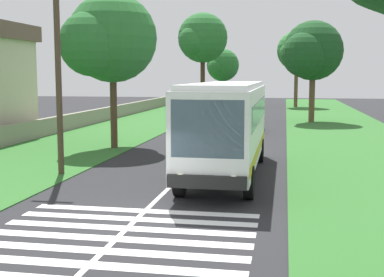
{
  "coord_description": "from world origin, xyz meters",
  "views": [
    {
      "loc": [
        -13.35,
        -4.05,
        4.04
      ],
      "look_at": [
        6.2,
        -0.54,
        1.6
      ],
      "focal_mm": 48.51,
      "sensor_mm": 36.0,
      "label": 1
    }
  ],
  "objects_px": {
    "roadside_tree_right_2": "(311,53)",
    "utility_pole": "(58,61)",
    "coach_bus": "(227,123)",
    "trailing_car_1": "(217,114)",
    "roadside_tree_right_0": "(296,52)",
    "roadside_tree_left_2": "(202,40)",
    "roadside_tree_left_1": "(222,66)",
    "trailing_car_0": "(250,122)",
    "roadside_tree_left_0": "(110,41)"
  },
  "relations": [
    {
      "from": "trailing_car_0",
      "to": "roadside_tree_right_2",
      "type": "bearing_deg",
      "value": -29.68
    },
    {
      "from": "trailing_car_0",
      "to": "roadside_tree_right_0",
      "type": "relative_size",
      "value": 0.45
    },
    {
      "from": "trailing_car_1",
      "to": "coach_bus",
      "type": "bearing_deg",
      "value": -171.64
    },
    {
      "from": "roadside_tree_left_0",
      "to": "roadside_tree_left_1",
      "type": "distance_m",
      "value": 49.59
    },
    {
      "from": "roadside_tree_right_0",
      "to": "roadside_tree_right_2",
      "type": "height_order",
      "value": "roadside_tree_right_0"
    },
    {
      "from": "roadside_tree_left_2",
      "to": "roadside_tree_right_0",
      "type": "bearing_deg",
      "value": -86.58
    },
    {
      "from": "trailing_car_0",
      "to": "roadside_tree_left_1",
      "type": "relative_size",
      "value": 0.55
    },
    {
      "from": "trailing_car_0",
      "to": "roadside_tree_left_1",
      "type": "bearing_deg",
      "value": 9.69
    },
    {
      "from": "trailing_car_1",
      "to": "roadside_tree_left_0",
      "type": "height_order",
      "value": "roadside_tree_left_0"
    },
    {
      "from": "trailing_car_1",
      "to": "roadside_tree_left_1",
      "type": "height_order",
      "value": "roadside_tree_left_1"
    },
    {
      "from": "roadside_tree_right_0",
      "to": "roadside_tree_left_1",
      "type": "bearing_deg",
      "value": 45.8
    },
    {
      "from": "trailing_car_0",
      "to": "roadside_tree_left_0",
      "type": "xyz_separation_m",
      "value": [
        -10.06,
        6.95,
        5.21
      ]
    },
    {
      "from": "roadside_tree_left_0",
      "to": "roadside_tree_right_2",
      "type": "distance_m",
      "value": 21.41
    },
    {
      "from": "roadside_tree_left_1",
      "to": "roadside_tree_right_0",
      "type": "distance_m",
      "value": 14.67
    },
    {
      "from": "coach_bus",
      "to": "roadside_tree_left_1",
      "type": "bearing_deg",
      "value": 7.07
    },
    {
      "from": "coach_bus",
      "to": "utility_pole",
      "type": "bearing_deg",
      "value": 99.19
    },
    {
      "from": "coach_bus",
      "to": "roadside_tree_left_2",
      "type": "xyz_separation_m",
      "value": [
        45.48,
        8.3,
        6.38
      ]
    },
    {
      "from": "trailing_car_0",
      "to": "utility_pole",
      "type": "bearing_deg",
      "value": 160.24
    },
    {
      "from": "coach_bus",
      "to": "roadside_tree_left_0",
      "type": "xyz_separation_m",
      "value": [
        6.76,
        7.19,
        3.73
      ]
    },
    {
      "from": "roadside_tree_left_1",
      "to": "coach_bus",
      "type": "bearing_deg",
      "value": -172.93
    },
    {
      "from": "roadside_tree_left_1",
      "to": "roadside_tree_left_2",
      "type": "xyz_separation_m",
      "value": [
        -10.87,
        1.31,
        3.18
      ]
    },
    {
      "from": "trailing_car_0",
      "to": "roadside_tree_right_0",
      "type": "distance_m",
      "value": 30.26
    },
    {
      "from": "coach_bus",
      "to": "roadside_tree_right_2",
      "type": "distance_m",
      "value": 25.46
    },
    {
      "from": "roadside_tree_right_2",
      "to": "roadside_tree_right_0",
      "type": "bearing_deg",
      "value": 2.29
    },
    {
      "from": "coach_bus",
      "to": "trailing_car_1",
      "type": "xyz_separation_m",
      "value": [
        24.69,
        3.63,
        -1.48
      ]
    },
    {
      "from": "coach_bus",
      "to": "roadside_tree_right_2",
      "type": "bearing_deg",
      "value": -9.88
    },
    {
      "from": "trailing_car_1",
      "to": "roadside_tree_left_2",
      "type": "height_order",
      "value": "roadside_tree_left_2"
    },
    {
      "from": "roadside_tree_left_0",
      "to": "utility_pole",
      "type": "height_order",
      "value": "utility_pole"
    },
    {
      "from": "roadside_tree_right_2",
      "to": "utility_pole",
      "type": "relative_size",
      "value": 0.97
    },
    {
      "from": "roadside_tree_left_1",
      "to": "roadside_tree_right_2",
      "type": "xyz_separation_m",
      "value": [
        -31.54,
        -11.31,
        0.57
      ]
    },
    {
      "from": "roadside_tree_left_1",
      "to": "trailing_car_0",
      "type": "bearing_deg",
      "value": -170.31
    },
    {
      "from": "roadside_tree_left_2",
      "to": "roadside_tree_right_2",
      "type": "bearing_deg",
      "value": -148.6
    },
    {
      "from": "roadside_tree_left_1",
      "to": "roadside_tree_right_2",
      "type": "relative_size",
      "value": 0.92
    },
    {
      "from": "roadside_tree_right_0",
      "to": "trailing_car_1",
      "type": "bearing_deg",
      "value": 161.73
    },
    {
      "from": "trailing_car_0",
      "to": "roadside_tree_left_2",
      "type": "height_order",
      "value": "roadside_tree_left_2"
    },
    {
      "from": "roadside_tree_right_2",
      "to": "utility_pole",
      "type": "height_order",
      "value": "utility_pole"
    },
    {
      "from": "trailing_car_1",
      "to": "roadside_tree_right_0",
      "type": "relative_size",
      "value": 0.45
    },
    {
      "from": "coach_bus",
      "to": "trailing_car_0",
      "type": "xyz_separation_m",
      "value": [
        16.81,
        0.23,
        -1.48
      ]
    },
    {
      "from": "roadside_tree_left_2",
      "to": "roadside_tree_right_0",
      "type": "relative_size",
      "value": 1.25
    },
    {
      "from": "coach_bus",
      "to": "roadside_tree_left_0",
      "type": "height_order",
      "value": "roadside_tree_left_0"
    },
    {
      "from": "trailing_car_1",
      "to": "trailing_car_0",
      "type": "bearing_deg",
      "value": -156.67
    },
    {
      "from": "trailing_car_1",
      "to": "utility_pole",
      "type": "xyz_separation_m",
      "value": [
        -25.76,
        3.03,
        3.92
      ]
    },
    {
      "from": "roadside_tree_left_1",
      "to": "roadside_tree_left_2",
      "type": "bearing_deg",
      "value": 173.12
    },
    {
      "from": "roadside_tree_left_0",
      "to": "roadside_tree_left_2",
      "type": "distance_m",
      "value": 38.83
    },
    {
      "from": "coach_bus",
      "to": "roadside_tree_left_2",
      "type": "height_order",
      "value": "roadside_tree_left_2"
    },
    {
      "from": "roadside_tree_left_1",
      "to": "roadside_tree_right_2",
      "type": "height_order",
      "value": "roadside_tree_right_2"
    },
    {
      "from": "roadside_tree_left_1",
      "to": "roadside_tree_right_0",
      "type": "bearing_deg",
      "value": -134.2
    },
    {
      "from": "trailing_car_1",
      "to": "utility_pole",
      "type": "relative_size",
      "value": 0.49
    },
    {
      "from": "trailing_car_1",
      "to": "roadside_tree_left_1",
      "type": "distance_m",
      "value": 32.18
    },
    {
      "from": "coach_bus",
      "to": "roadside_tree_left_2",
      "type": "bearing_deg",
      "value": 10.34
    }
  ]
}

